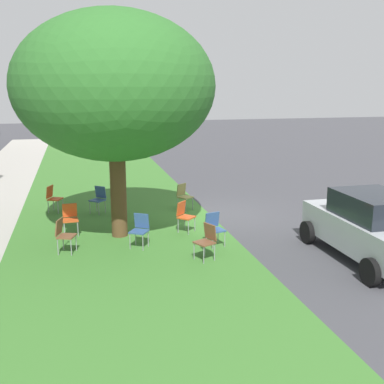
% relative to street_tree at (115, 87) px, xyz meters
% --- Properties ---
extents(ground, '(80.00, 80.00, 0.00)m').
position_rel_street_tree_xyz_m(ground, '(1.35, -3.24, -4.07)').
color(ground, '#424247').
extents(grass_verge, '(48.00, 6.00, 0.01)m').
position_rel_street_tree_xyz_m(grass_verge, '(1.35, -0.04, -4.06)').
color(grass_verge, '#3D752D').
rests_on(grass_verge, ground).
extents(street_tree, '(5.27, 5.27, 6.03)m').
position_rel_street_tree_xyz_m(street_tree, '(0.00, 0.00, 0.00)').
color(street_tree, brown).
rests_on(street_tree, ground).
extents(chair_0, '(0.53, 0.54, 0.88)m').
position_rel_street_tree_xyz_m(chair_0, '(-1.06, 1.48, -3.55)').
color(chair_0, brown).
rests_on(chair_0, ground).
extents(chair_1, '(0.55, 0.55, 0.88)m').
position_rel_street_tree_xyz_m(chair_1, '(3.05, 1.89, -3.55)').
color(chair_1, '#C64C1E').
rests_on(chair_1, ground).
extents(chair_2, '(0.51, 0.50, 0.88)m').
position_rel_street_tree_xyz_m(chair_2, '(-1.43, -2.32, -3.55)').
color(chair_2, '#335184').
rests_on(chair_2, ground).
extents(chair_3, '(0.45, 0.44, 0.88)m').
position_rel_street_tree_xyz_m(chair_3, '(0.42, 1.33, -3.55)').
color(chair_3, '#C64C1E').
rests_on(chair_3, ground).
extents(chair_4, '(0.59, 0.59, 0.88)m').
position_rel_street_tree_xyz_m(chair_4, '(2.56, 0.44, -3.55)').
color(chair_4, '#335184').
rests_on(chair_4, ground).
extents(chair_5, '(0.58, 0.57, 0.88)m').
position_rel_street_tree_xyz_m(chair_5, '(-1.08, -0.43, -3.55)').
color(chair_5, '#335184').
rests_on(chair_5, ground).
extents(chair_6, '(0.58, 0.58, 0.88)m').
position_rel_street_tree_xyz_m(chair_6, '(2.31, -2.36, -3.55)').
color(chair_6, olive).
rests_on(chair_6, ground).
extents(chair_7, '(0.55, 0.56, 0.88)m').
position_rel_street_tree_xyz_m(chair_7, '(-2.36, -1.86, -3.55)').
color(chair_7, brown).
rests_on(chair_7, ground).
extents(chair_8, '(0.59, 0.59, 0.88)m').
position_rel_street_tree_xyz_m(chair_8, '(-0.09, -1.83, -3.55)').
color(chair_8, '#C64C1E').
rests_on(chair_8, ground).
extents(parked_car, '(3.70, 1.92, 1.65)m').
position_rel_street_tree_xyz_m(parked_car, '(-3.27, -5.66, -3.23)').
color(parked_car, '#ADB2B7').
rests_on(parked_car, ground).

